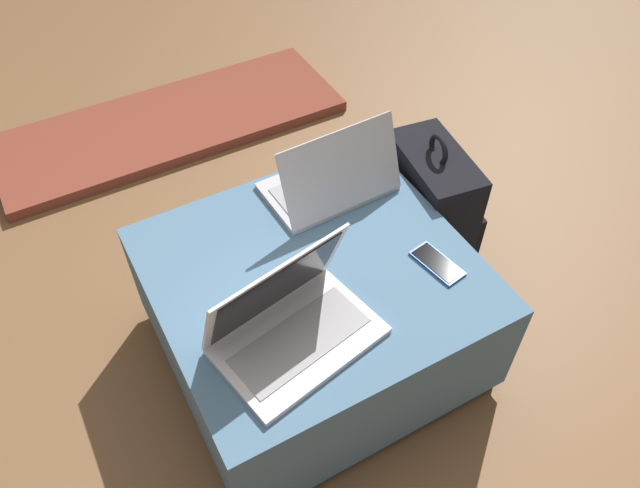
{
  "coord_description": "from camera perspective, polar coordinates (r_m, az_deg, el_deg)",
  "views": [
    {
      "loc": [
        -0.48,
        -0.9,
        1.6
      ],
      "look_at": [
        0.02,
        0.0,
        0.46
      ],
      "focal_mm": 35.0,
      "sensor_mm": 36.0,
      "label": 1
    }
  ],
  "objects": [
    {
      "name": "ground_plane",
      "position": [
        1.9,
        -0.52,
        -9.62
      ],
      "size": [
        14.0,
        14.0,
        0.0
      ],
      "primitive_type": "plane",
      "color": "brown"
    },
    {
      "name": "ottoman",
      "position": [
        1.74,
        -0.57,
        -6.21
      ],
      "size": [
        0.8,
        0.76,
        0.38
      ],
      "color": "#2A3D4E",
      "rests_on": "ground_plane"
    },
    {
      "name": "laptop_near",
      "position": [
        1.43,
        -2.71,
        -7.19
      ],
      "size": [
        0.41,
        0.31,
        0.24
      ],
      "rotation": [
        0.0,
        0.0,
        0.2
      ],
      "color": "silver",
      "rests_on": "ottoman"
    },
    {
      "name": "laptop_far",
      "position": [
        1.75,
        1.1,
        5.77
      ],
      "size": [
        0.36,
        0.24,
        0.23
      ],
      "rotation": [
        0.0,
        0.0,
        3.18
      ],
      "color": "#B7B7BC",
      "rests_on": "ottoman"
    },
    {
      "name": "cell_phone",
      "position": [
        1.63,
        10.67,
        -1.76
      ],
      "size": [
        0.09,
        0.15,
        0.01
      ],
      "rotation": [
        0.0,
        0.0,
        0.17
      ],
      "color": "#1E4C9E",
      "rests_on": "ottoman"
    },
    {
      "name": "backpack",
      "position": [
        2.03,
        10.11,
        3.21
      ],
      "size": [
        0.26,
        0.35,
        0.5
      ],
      "rotation": [
        0.0,
        0.0,
        1.43
      ],
      "color": "black",
      "rests_on": "ground_plane"
    },
    {
      "name": "fireplace_hearth",
      "position": [
        2.71,
        -13.47,
        10.67
      ],
      "size": [
        1.4,
        0.5,
        0.04
      ],
      "color": "brown",
      "rests_on": "ground_plane"
    }
  ]
}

